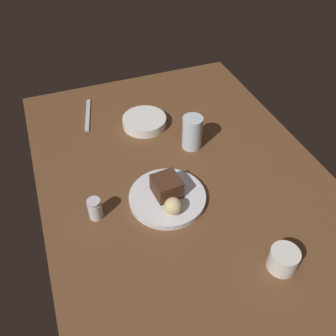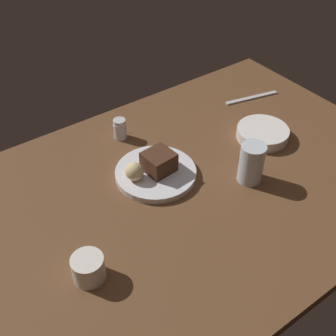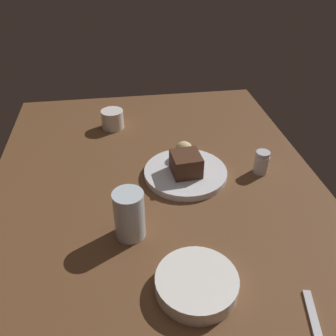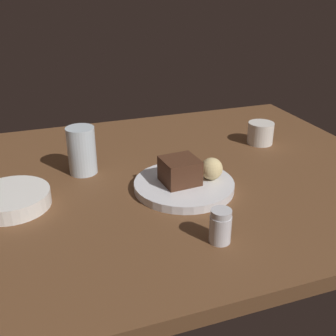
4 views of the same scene
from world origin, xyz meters
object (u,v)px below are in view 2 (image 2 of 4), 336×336
water_glass (251,163)px  butter_knife (252,98)px  coffee_cup (88,268)px  dessert_plate (156,173)px  salt_shaker (120,129)px  bread_roll (135,171)px  side_bowl (263,133)px  chocolate_cake_slice (159,162)px

water_glass → butter_knife: (-28.62, -28.43, -5.27)cm
coffee_cup → butter_knife: 83.13cm
dessert_plate → salt_shaker: 20.13cm
bread_roll → side_bowl: size_ratio=0.32×
chocolate_cake_slice → butter_knife: 48.77cm
chocolate_cake_slice → side_bowl: 34.46cm
chocolate_cake_slice → butter_knife: bearing=-164.4°
chocolate_cake_slice → coffee_cup: (30.30, 17.90, -1.52)cm
bread_roll → coffee_cup: 29.85cm
salt_shaker → side_bowl: size_ratio=0.41×
water_glass → side_bowl: bearing=-145.3°
salt_shaker → dessert_plate: bearing=86.6°
salt_shaker → butter_knife: 47.21cm
bread_roll → butter_knife: bread_roll is taller
dessert_plate → water_glass: 25.08cm
chocolate_cake_slice → coffee_cup: chocolate_cake_slice is taller
bread_roll → butter_knife: bearing=-167.1°
dessert_plate → water_glass: bearing=140.9°
butter_knife → water_glass: bearing=-121.7°
chocolate_cake_slice → bread_roll: chocolate_cake_slice is taller
dessert_plate → bread_roll: bearing=-5.7°
coffee_cup → butter_knife: size_ratio=0.37×
salt_shaker → water_glass: 39.87cm
dessert_plate → salt_shaker: (-1.17, -19.98, 2.19)cm
chocolate_cake_slice → water_glass: (-18.19, 15.39, 1.06)cm
bread_roll → water_glass: bearing=147.4°
water_glass → side_bowl: water_glass is taller
dessert_plate → bread_roll: (6.07, -0.61, 3.28)cm
water_glass → coffee_cup: 48.63cm
bread_roll → water_glass: size_ratio=0.44×
water_glass → salt_shaker: bearing=-63.2°
bread_roll → salt_shaker: 20.70cm
dessert_plate → coffee_cup: size_ratio=3.11×
side_bowl → butter_knife: (-12.75, -17.45, -1.33)cm
chocolate_cake_slice → bread_roll: 7.07cm
side_bowl → butter_knife: bearing=-126.2°
bread_roll → side_bowl: bread_roll is taller
salt_shaker → butter_knife: size_ratio=0.33×
bread_roll → coffee_cup: bearing=38.7°
bread_roll → salt_shaker: bearing=-110.5°
salt_shaker → chocolate_cake_slice: bearing=89.4°
chocolate_cake_slice → salt_shaker: 20.16cm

